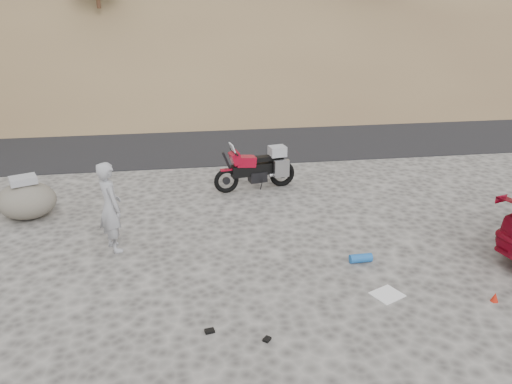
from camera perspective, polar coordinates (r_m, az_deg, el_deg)
ground at (r=9.73m, az=-2.42°, el=-7.48°), size 140.00×140.00×0.00m
road at (r=18.11m, az=-5.54°, el=6.40°), size 120.00×7.00×0.05m
motorcycle at (r=12.87m, az=0.33°, el=2.73°), size 2.19×0.88×1.31m
man at (r=10.43m, az=-15.80°, el=-6.24°), size 0.70×0.79×1.82m
boulder at (r=12.34m, az=-24.74°, el=-0.79°), size 1.46×1.31×1.01m
gear_white_cloth at (r=8.89m, az=14.76°, el=-11.27°), size 0.61×0.58×0.02m
gear_blue_mat at (r=9.73m, az=11.89°, el=-7.41°), size 0.43×0.18×0.17m
gear_funnel at (r=9.29m, az=25.64°, el=-10.77°), size 0.15×0.15×0.16m
gear_glove_a at (r=7.82m, az=-5.32°, el=-15.53°), size 0.16×0.13×0.04m
gear_glove_b at (r=7.64m, az=1.26°, el=-16.48°), size 0.15×0.15×0.04m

